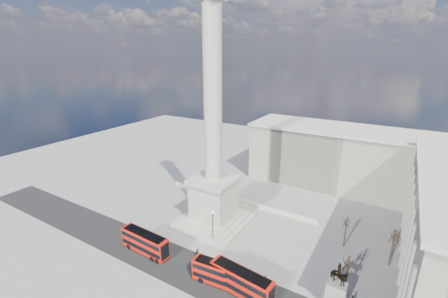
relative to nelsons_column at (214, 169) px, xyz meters
name	(u,v)px	position (x,y,z in m)	size (l,w,h in m)	color
ground	(201,234)	(0.00, -5.00, -12.92)	(180.00, 180.00, 0.00)	gray
asphalt_road	(192,271)	(5.00, -15.00, -12.91)	(120.00, 9.00, 0.01)	black
nelsons_column	(214,169)	(0.00, 0.00, 0.00)	(14.00, 14.00, 49.85)	#ADA490
balustrade_wall	(238,200)	(0.00, 11.00, -12.37)	(40.00, 0.60, 1.10)	#BBB09B
building_northeast	(343,158)	(20.00, 35.00, -4.59)	(51.00, 17.00, 16.60)	#BCB79A
red_bus_a	(145,242)	(-5.45, -15.40, -10.71)	(10.45, 2.84, 4.20)	#BC1409
red_bus_b	(242,282)	(14.84, -15.14, -10.67)	(10.75, 3.53, 4.28)	#BC1409
red_bus_c	(221,274)	(11.13, -15.13, -10.87)	(9.81, 3.12, 3.91)	#BC1409
victorian_lamp	(213,224)	(3.77, -6.31, -8.72)	(0.61, 0.61, 7.13)	black
equestrian_statue	(336,291)	(27.80, -9.84, -10.35)	(3.54, 2.65, 7.49)	#BBB09B
bare_tree_near	(348,264)	(28.68, -7.82, -6.58)	(1.84, 1.84, 8.04)	#332319
bare_tree_mid	(395,236)	(34.26, 4.37, -6.99)	(1.98, 1.98, 7.52)	#332319
bare_tree_far	(347,222)	(26.25, 5.98, -7.65)	(1.64, 1.64, 6.69)	#332319
pedestrian_walking	(265,281)	(17.30, -11.50, -12.00)	(0.67, 0.44, 1.84)	#242923
pedestrian_crossing	(197,253)	(3.70, -11.50, -11.97)	(1.11, 0.46, 1.89)	#242923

